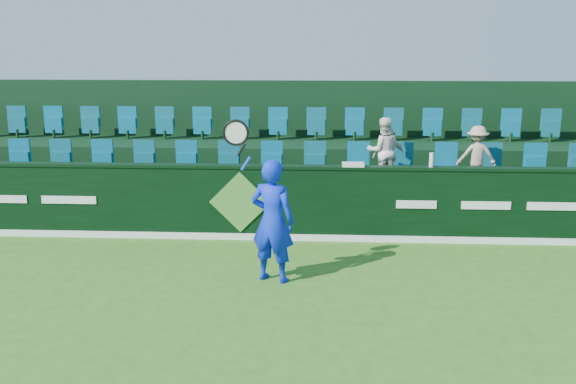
# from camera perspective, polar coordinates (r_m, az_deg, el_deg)

# --- Properties ---
(ground) EXTENTS (60.00, 60.00, 0.00)m
(ground) POSITION_cam_1_polar(r_m,az_deg,el_deg) (8.00, -7.82, -12.59)
(ground) COLOR #346A19
(ground) RESTS_ON ground
(sponsor_hoarding) EXTENTS (16.00, 0.25, 1.35)m
(sponsor_hoarding) POSITION_cam_1_polar(r_m,az_deg,el_deg) (11.50, -4.20, -0.90)
(sponsor_hoarding) COLOR black
(sponsor_hoarding) RESTS_ON ground
(stand_tier_front) EXTENTS (16.00, 2.00, 0.80)m
(stand_tier_front) POSITION_cam_1_polar(r_m,az_deg,el_deg) (12.63, -3.56, -0.90)
(stand_tier_front) COLOR black
(stand_tier_front) RESTS_ON ground
(stand_tier_back) EXTENTS (16.00, 1.80, 1.30)m
(stand_tier_back) POSITION_cam_1_polar(r_m,az_deg,el_deg) (14.42, -2.71, 1.89)
(stand_tier_back) COLOR black
(stand_tier_back) RESTS_ON ground
(stand_rear) EXTENTS (16.00, 4.10, 2.60)m
(stand_rear) POSITION_cam_1_polar(r_m,az_deg,el_deg) (14.76, -2.56, 4.39)
(stand_rear) COLOR black
(stand_rear) RESTS_ON ground
(seat_row_front) EXTENTS (13.50, 0.50, 0.60)m
(seat_row_front) POSITION_cam_1_polar(r_m,az_deg,el_deg) (12.87, -3.40, 2.56)
(seat_row_front) COLOR #086081
(seat_row_front) RESTS_ON stand_tier_front
(seat_row_back) EXTENTS (13.50, 0.50, 0.60)m
(seat_row_back) POSITION_cam_1_polar(r_m,az_deg,el_deg) (14.56, -2.63, 5.79)
(seat_row_back) COLOR #086081
(seat_row_back) RESTS_ON stand_tier_back
(tennis_player) EXTENTS (1.15, 0.64, 2.48)m
(tennis_player) POSITION_cam_1_polar(r_m,az_deg,el_deg) (9.38, -1.42, -2.49)
(tennis_player) COLOR #0C28DB
(tennis_player) RESTS_ON ground
(spectator_left) EXTENTS (0.69, 0.57, 1.28)m
(spectator_left) POSITION_cam_1_polar(r_m,az_deg,el_deg) (12.41, 8.44, 3.64)
(spectator_left) COLOR white
(spectator_left) RESTS_ON stand_tier_front
(spectator_middle) EXTENTS (0.69, 0.40, 1.10)m
(spectator_middle) POSITION_cam_1_polar(r_m,az_deg,el_deg) (12.43, 8.96, 3.22)
(spectator_middle) COLOR beige
(spectator_middle) RESTS_ON stand_tier_front
(spectator_right) EXTENTS (0.75, 0.45, 1.13)m
(spectator_right) POSITION_cam_1_polar(r_m,az_deg,el_deg) (12.71, 16.43, 3.13)
(spectator_right) COLOR tan
(spectator_right) RESTS_ON stand_tier_front
(towel) EXTENTS (0.38, 0.25, 0.06)m
(towel) POSITION_cam_1_polar(r_m,az_deg,el_deg) (11.27, 5.81, 2.45)
(towel) COLOR silver
(towel) RESTS_ON sponsor_hoarding
(drinks_bottle) EXTENTS (0.08, 0.08, 0.25)m
(drinks_bottle) POSITION_cam_1_polar(r_m,az_deg,el_deg) (11.40, 12.63, 2.80)
(drinks_bottle) COLOR silver
(drinks_bottle) RESTS_ON sponsor_hoarding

